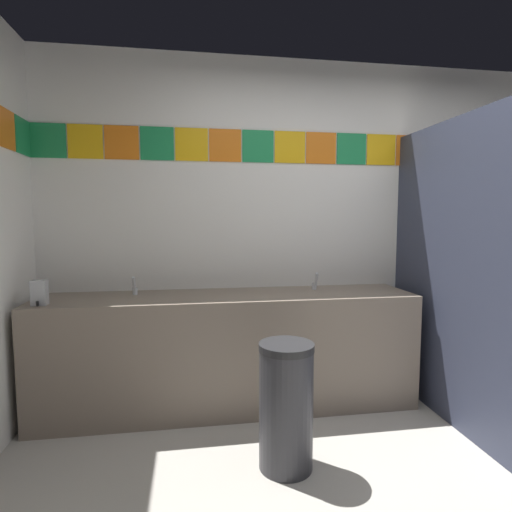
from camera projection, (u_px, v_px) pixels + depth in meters
The scene contains 8 objects.
wall_back at pixel (333, 227), 3.34m from camera, with size 4.54×0.09×2.60m.
vanity_counter at pixel (229, 350), 2.97m from camera, with size 2.67×0.56×0.83m.
faucet_left at pixel (135, 288), 2.91m from camera, with size 0.04×0.10×0.14m.
faucet_right at pixel (315, 283), 3.12m from camera, with size 0.04×0.10×0.14m.
soap_dispenser at pixel (39, 293), 2.57m from camera, with size 0.09×0.09×0.16m.
stall_divider at pixel (512, 280), 2.41m from camera, with size 0.92×1.58×2.03m.
toilet at pixel (491, 360), 3.09m from camera, with size 0.39×0.49×0.74m.
trash_bin at pixel (286, 406), 2.23m from camera, with size 0.30×0.30×0.70m.
Camera 1 is at (-1.15, -1.50, 1.38)m, focal length 28.66 mm.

